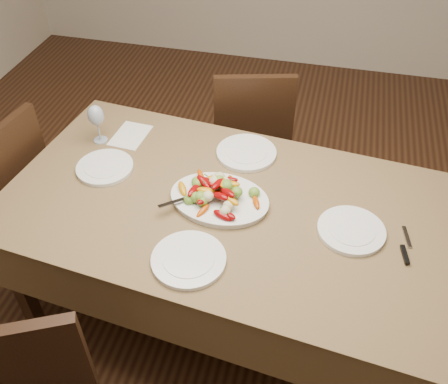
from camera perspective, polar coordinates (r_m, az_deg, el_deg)
floor at (r=2.51m, az=-0.18°, el=-17.97°), size 6.00×6.00×0.00m
dining_table at (r=2.34m, az=0.00°, el=-8.04°), size 1.94×1.23×0.76m
chair_far at (r=2.94m, az=3.01°, el=6.77°), size 0.51×0.51×0.95m
serving_platter at (r=2.06m, az=-0.52°, el=-0.95°), size 0.43×0.34×0.02m
roasted_vegetables at (r=2.02m, az=-0.53°, el=0.23°), size 0.35×0.26×0.09m
serving_spoon at (r=2.02m, az=-2.62°, el=-0.44°), size 0.24×0.24×0.03m
plate_left at (r=2.29m, az=-13.45°, el=2.73°), size 0.25×0.25×0.02m
plate_right at (r=2.00m, az=14.33°, el=-4.29°), size 0.26×0.26×0.02m
plate_far at (r=2.31m, az=2.57°, el=4.49°), size 0.28×0.28×0.02m
plate_near at (r=1.85m, az=-4.06°, el=-7.72°), size 0.28×0.28×0.02m
wine_glass at (r=2.41m, az=-14.28°, el=7.68°), size 0.08×0.08×0.20m
menu_card at (r=2.47m, az=-10.65°, el=6.38°), size 0.16×0.22×0.00m
table_knife at (r=2.01m, az=20.04°, el=-5.92°), size 0.06×0.20×0.01m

